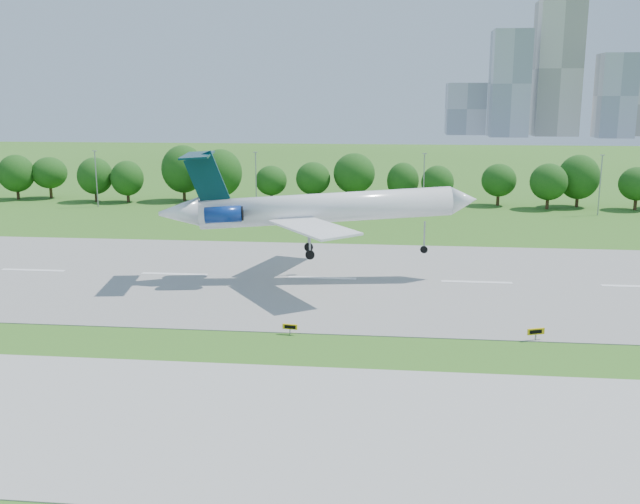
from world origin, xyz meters
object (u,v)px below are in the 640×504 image
at_px(airliner, 310,207).
at_px(taxi_sign_left, 290,327).
at_px(service_vehicle_b, 320,213).
at_px(service_vehicle_a, 206,204).

distance_m(airliner, taxi_sign_left, 24.12).
xyz_separation_m(taxi_sign_left, service_vehicle_b, (-4.89, 73.07, -0.15)).
height_order(airliner, taxi_sign_left, airliner).
relative_size(taxi_sign_left, service_vehicle_b, 0.41).
relative_size(airliner, taxi_sign_left, 26.74).
distance_m(service_vehicle_a, service_vehicle_b, 27.57).
bearing_deg(service_vehicle_a, airliner, -148.20).
xyz_separation_m(airliner, service_vehicle_a, (-30.16, 59.88, -8.93)).
bearing_deg(airliner, service_vehicle_a, 107.58).
distance_m(airliner, service_vehicle_b, 51.52).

